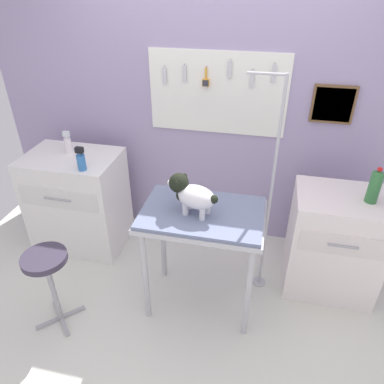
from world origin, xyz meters
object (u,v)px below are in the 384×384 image
Objects in this scene: grooming_arm at (268,202)px; cabinet_right at (333,243)px; conditioner_bottle at (68,144)px; dog at (191,194)px; counter_left at (78,201)px; soda_bottle at (375,186)px; grooming_table at (202,224)px; stool at (47,270)px.

cabinet_right is at bearing 12.28° from grooming_arm.
dog is at bearing -26.09° from conditioner_bottle.
counter_left is 3.42× the size of soda_bottle.
grooming_table is 1.22m from soda_bottle.
counter_left is at bearing 105.37° from stool.
conditioner_bottle is (-1.72, 0.27, 0.18)m from grooming_arm.
cabinet_right is (2.23, -0.08, -0.02)m from counter_left.
dog is at bearing -161.08° from soda_bottle.
dog is (-0.07, -0.02, 0.25)m from grooming_table.
grooming_arm is at bearing -6.82° from counter_left.
stool is 1.13m from conditioner_bottle.
grooming_arm is 2.01× the size of cabinet_right.
cabinet_right is at bearing 23.20° from grooming_table.
conditioner_bottle is (-2.26, 0.15, 0.56)m from cabinet_right.
grooming_arm is 1.74m from counter_left.
counter_left is at bearing 177.29° from soda_bottle.
soda_bottle is (1.13, 0.39, 0.22)m from grooming_table.
stool is (-1.00, -0.41, -0.26)m from grooming_table.
counter_left reaches higher than stool.
cabinet_right is (0.98, 0.42, -0.33)m from grooming_table.
cabinet_right is at bearing 169.81° from soda_bottle.
cabinet_right is 1.37× the size of stool.
soda_bottle reaches higher than grooming_table.
stool is (-1.44, -0.71, -0.31)m from grooming_arm.
conditioner_bottle is at bearing 118.16° from counter_left.
counter_left is (-1.69, 0.20, -0.36)m from grooming_arm.
soda_bottle is at bearing 7.25° from grooming_arm.
dog is 1.36× the size of soda_bottle.
conditioner_bottle is (-1.29, 0.57, 0.23)m from grooming_table.
cabinet_right is 2.14m from stool.
grooming_table is 2.41× the size of dog.
conditioner_bottle is at bearing 156.11° from grooming_table.
stool is at bearing -159.60° from soda_bottle.
soda_bottle is (0.16, -0.03, 0.56)m from cabinet_right.
dog is 0.57× the size of stool.
dog is at bearing 22.28° from stool.
conditioner_bottle is (-1.22, 0.60, -0.02)m from dog.
grooming_table reaches higher than cabinet_right.
soda_bottle is (2.14, 0.79, 0.49)m from stool.
counter_left is 0.54m from conditioner_bottle.
soda_bottle reaches higher than counter_left.
grooming_table is 1.01× the size of cabinet_right.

